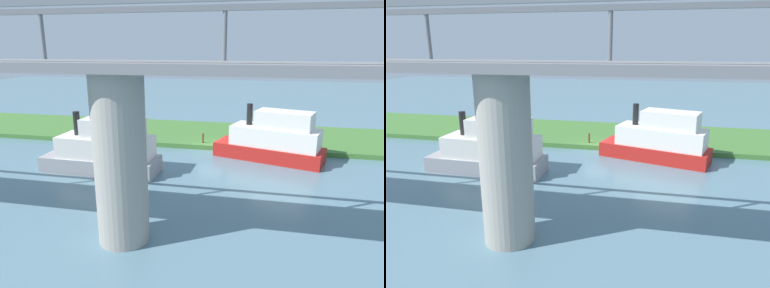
% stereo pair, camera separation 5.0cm
% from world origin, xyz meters
% --- Properties ---
extents(ground_plane, '(160.00, 160.00, 0.00)m').
position_xyz_m(ground_plane, '(0.00, 0.00, 0.00)').
color(ground_plane, slate).
extents(grassy_bank, '(80.00, 12.00, 0.50)m').
position_xyz_m(grassy_bank, '(0.00, -6.00, 0.25)').
color(grassy_bank, '#427533').
rests_on(grassy_bank, ground).
extents(bridge_pylon, '(2.86, 2.86, 9.45)m').
position_xyz_m(bridge_pylon, '(1.97, 18.63, 4.72)').
color(bridge_pylon, '#9E998E').
rests_on(bridge_pylon, ground).
extents(bridge_span, '(73.60, 4.30, 3.25)m').
position_xyz_m(bridge_span, '(1.97, 18.62, 9.94)').
color(bridge_span, slate).
rests_on(bridge_span, bridge_pylon).
extents(person_on_bank, '(0.40, 0.40, 1.39)m').
position_xyz_m(person_on_bank, '(-4.81, -2.39, 1.20)').
color(person_on_bank, '#2D334C').
rests_on(person_on_bank, grassy_bank).
extents(mooring_post, '(0.20, 0.20, 1.06)m').
position_xyz_m(mooring_post, '(1.01, -0.99, 1.03)').
color(mooring_post, brown).
rests_on(mooring_post, grassy_bank).
extents(skiff_small, '(10.87, 6.31, 5.27)m').
position_xyz_m(skiff_small, '(-6.29, 1.76, 1.95)').
color(skiff_small, red).
rests_on(skiff_small, ground).
extents(riverboat_paddlewheel, '(10.31, 3.63, 5.23)m').
position_xyz_m(riverboat_paddlewheel, '(8.06, 8.33, 1.94)').
color(riverboat_paddlewheel, '#99999E').
rests_on(riverboat_paddlewheel, ground).
extents(motorboat_red, '(5.20, 2.57, 1.66)m').
position_xyz_m(motorboat_red, '(11.63, 2.02, 0.59)').
color(motorboat_red, '#99999E').
rests_on(motorboat_red, ground).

